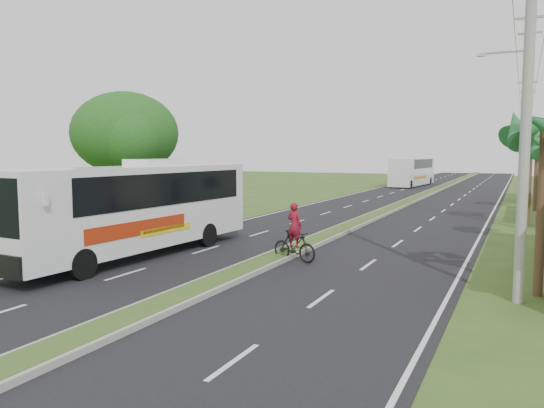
% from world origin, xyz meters
% --- Properties ---
extents(ground, '(180.00, 180.00, 0.00)m').
position_xyz_m(ground, '(0.00, 0.00, 0.00)').
color(ground, '#35501D').
rests_on(ground, ground).
extents(road_asphalt, '(14.00, 160.00, 0.02)m').
position_xyz_m(road_asphalt, '(0.00, 20.00, 0.01)').
color(road_asphalt, black).
rests_on(road_asphalt, ground).
extents(median_strip, '(1.20, 160.00, 0.18)m').
position_xyz_m(median_strip, '(0.00, 20.00, 0.10)').
color(median_strip, gray).
rests_on(median_strip, ground).
extents(lane_edge_left, '(0.12, 160.00, 0.01)m').
position_xyz_m(lane_edge_left, '(-6.70, 20.00, 0.00)').
color(lane_edge_left, silver).
rests_on(lane_edge_left, ground).
extents(lane_edge_right, '(0.12, 160.00, 0.01)m').
position_xyz_m(lane_edge_right, '(6.70, 20.00, 0.00)').
color(lane_edge_right, silver).
rests_on(lane_edge_right, ground).
extents(palm_verge_c, '(2.40, 2.40, 5.85)m').
position_xyz_m(palm_verge_c, '(8.80, 19.00, 5.12)').
color(palm_verge_c, '#473321').
rests_on(palm_verge_c, ground).
extents(palm_verge_d, '(2.40, 2.40, 5.25)m').
position_xyz_m(palm_verge_d, '(9.30, 28.00, 4.55)').
color(palm_verge_d, '#473321').
rests_on(palm_verge_d, ground).
extents(shade_tree, '(6.30, 6.00, 7.54)m').
position_xyz_m(shade_tree, '(-12.11, 10.02, 5.03)').
color(shade_tree, '#473321').
rests_on(shade_tree, ground).
extents(utility_pole_a, '(1.60, 0.28, 11.00)m').
position_xyz_m(utility_pole_a, '(8.50, 2.00, 5.67)').
color(utility_pole_a, gray).
rests_on(utility_pole_a, ground).
extents(utility_pole_b, '(3.20, 0.28, 12.00)m').
position_xyz_m(utility_pole_b, '(8.47, 18.00, 6.26)').
color(utility_pole_b, gray).
rests_on(utility_pole_b, ground).
extents(utility_pole_c, '(1.60, 0.28, 11.00)m').
position_xyz_m(utility_pole_c, '(8.50, 38.00, 5.67)').
color(utility_pole_c, gray).
rests_on(utility_pole_c, ground).
extents(utility_pole_d, '(1.60, 0.28, 10.50)m').
position_xyz_m(utility_pole_d, '(8.50, 58.00, 5.42)').
color(utility_pole_d, gray).
rests_on(utility_pole_d, ground).
extents(coach_bus_main, '(3.12, 12.02, 3.85)m').
position_xyz_m(coach_bus_main, '(-5.20, 2.71, 2.12)').
color(coach_bus_main, silver).
rests_on(coach_bus_main, ground).
extents(coach_bus_far, '(3.49, 11.83, 3.40)m').
position_xyz_m(coach_bus_far, '(-3.92, 52.92, 1.93)').
color(coach_bus_far, silver).
rests_on(coach_bus_far, ground).
extents(motorcyclist, '(2.02, 1.02, 2.25)m').
position_xyz_m(motorcyclist, '(0.80, 4.42, 0.79)').
color(motorcyclist, black).
rests_on(motorcyclist, ground).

